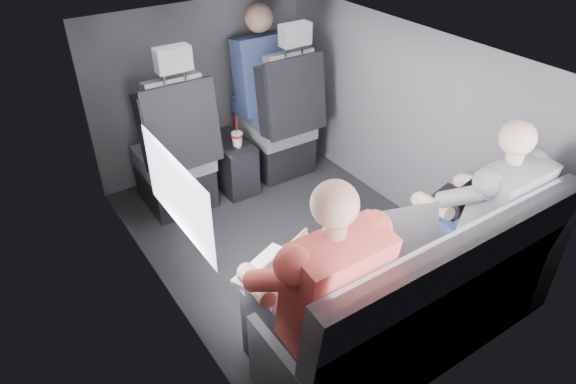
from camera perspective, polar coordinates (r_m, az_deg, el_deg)
floor at (r=3.54m, az=0.70°, el=-5.66°), size 2.60×2.60×0.00m
ceiling at (r=2.88m, az=0.89°, el=15.64°), size 2.60×2.60×0.00m
panel_left at (r=2.82m, az=-14.48°, el=-1.31°), size 0.02×2.60×1.35m
panel_right at (r=3.68m, az=12.51°, el=7.67°), size 0.02×2.60×1.35m
panel_front at (r=4.18m, az=-9.57°, el=11.20°), size 1.80×0.02×1.35m
panel_back at (r=2.40m, az=18.87°, el=-9.20°), size 1.80×0.02×1.35m
side_window at (r=2.46m, az=-12.22°, el=-0.21°), size 0.02×0.75×0.42m
seatbelt at (r=3.82m, az=0.66°, el=11.54°), size 0.35×0.11×0.59m
front_seat_left at (r=3.76m, az=-12.28°, el=3.54°), size 0.52×0.58×1.26m
front_seat_right at (r=4.12m, az=-0.72°, el=7.12°), size 0.52×0.58×1.26m
center_console at (r=4.05m, az=-6.35°, el=3.16°), size 0.24×0.48×0.41m
rear_bench at (r=2.75m, az=13.66°, el=-12.18°), size 1.60×0.57×0.92m
soda_cup at (r=3.84m, az=-5.67°, el=5.89°), size 0.08×0.08×0.25m
laptop_white at (r=2.38m, az=-1.02°, el=-8.79°), size 0.40×0.42×0.25m
laptop_silver at (r=2.61m, az=10.73°, el=-4.81°), size 0.45×0.45×0.27m
laptop_black at (r=3.00m, az=18.42°, el=-0.79°), size 0.34×0.33×0.22m
passenger_rear_left at (r=2.28m, az=2.92°, el=-10.97°), size 0.52×0.64×1.26m
passenger_rear_right at (r=2.94m, az=20.36°, el=-2.19°), size 0.49×0.61×1.21m
passenger_front_right at (r=4.16m, az=-3.04°, el=12.77°), size 0.42×0.42×0.89m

